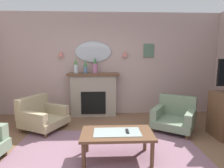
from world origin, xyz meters
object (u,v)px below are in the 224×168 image
at_px(mantel_vase_left, 95,66).
at_px(mantel_vase_centre, 76,66).
at_px(armchair_near_fireplace, 41,115).
at_px(coffee_table, 117,136).
at_px(wall_sconce_left, 61,54).
at_px(framed_picture, 149,51).
at_px(mantel_vase_right, 85,67).
at_px(tv_remote, 127,131).
at_px(fireplace, 94,95).
at_px(wall_mirror, 93,52).
at_px(armchair_in_corner, 175,116).
at_px(wall_sconce_right, 125,54).

bearing_deg(mantel_vase_left, mantel_vase_centre, 180.00).
bearing_deg(armchair_near_fireplace, mantel_vase_left, 36.49).
bearing_deg(coffee_table, wall_sconce_left, 120.00).
distance_m(framed_picture, coffee_table, 2.91).
xyz_separation_m(mantel_vase_right, framed_picture, (1.70, 0.18, 0.42)).
bearing_deg(tv_remote, framed_picture, 69.87).
bearing_deg(fireplace, wall_mirror, 90.00).
distance_m(mantel_vase_centre, mantel_vase_left, 0.50).
relative_size(framed_picture, tv_remote, 2.25).
height_order(wall_mirror, coffee_table, wall_mirror).
bearing_deg(armchair_in_corner, wall_sconce_right, 131.03).
bearing_deg(coffee_table, mantel_vase_right, 107.28).
distance_m(fireplace, framed_picture, 1.91).
xyz_separation_m(mantel_vase_centre, armchair_in_corner, (2.28, -1.01, -1.04)).
relative_size(mantel_vase_centre, framed_picture, 1.06).
bearing_deg(armchair_near_fireplace, fireplace, 38.60).
bearing_deg(wall_sconce_right, coffee_table, -99.17).
distance_m(mantel_vase_left, armchair_near_fireplace, 1.78).
relative_size(mantel_vase_right, coffee_table, 0.30).
distance_m(fireplace, armchair_in_corner, 2.12).
bearing_deg(wall_sconce_right, mantel_vase_left, -171.47).
height_order(fireplace, wall_mirror, wall_mirror).
bearing_deg(mantel_vase_right, wall_mirror, 40.36).
xyz_separation_m(mantel_vase_right, armchair_in_corner, (2.03, -1.01, -1.03)).
bearing_deg(wall_sconce_left, wall_mirror, 3.37).
bearing_deg(mantel_vase_right, tv_remote, -68.98).
bearing_deg(mantel_vase_right, fireplace, 8.06).
bearing_deg(framed_picture, wall_sconce_right, -174.73).
height_order(tv_remote, armchair_near_fireplace, armchair_near_fireplace).
bearing_deg(wall_mirror, mantel_vase_right, -139.64).
bearing_deg(mantel_vase_centre, tv_remote, -63.47).
bearing_deg(wall_sconce_right, wall_mirror, 176.63).
relative_size(wall_mirror, armchair_in_corner, 0.85).
xyz_separation_m(wall_sconce_right, coffee_table, (-0.37, -2.30, -1.28)).
relative_size(wall_sconce_left, armchair_in_corner, 0.12).
bearing_deg(armchair_in_corner, wall_sconce_left, 157.20).
height_order(wall_sconce_right, armchair_near_fireplace, wall_sconce_right).
relative_size(wall_sconce_right, coffee_table, 0.13).
bearing_deg(armchair_near_fireplace, wall_sconce_right, 26.54).
xyz_separation_m(coffee_table, tv_remote, (0.16, 0.00, 0.07)).
distance_m(framed_picture, tv_remote, 2.83).
height_order(mantel_vase_left, coffee_table, mantel_vase_left).
xyz_separation_m(wall_mirror, wall_sconce_left, (-0.85, -0.05, -0.05)).
distance_m(wall_sconce_left, armchair_in_corner, 3.21).
distance_m(wall_mirror, wall_sconce_right, 0.85).
distance_m(wall_mirror, armchair_in_corner, 2.59).
distance_m(fireplace, mantel_vase_right, 0.79).
relative_size(mantel_vase_right, armchair_in_corner, 0.29).
bearing_deg(wall_mirror, mantel_vase_centre, -159.30).
distance_m(mantel_vase_right, mantel_vase_left, 0.25).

